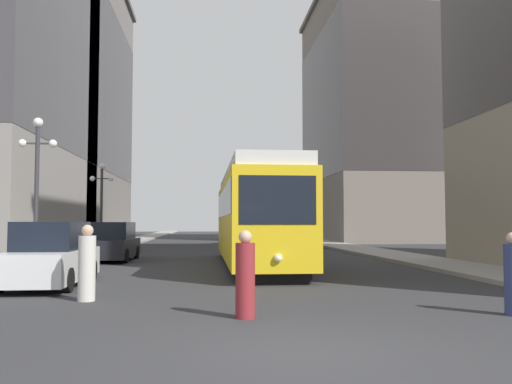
% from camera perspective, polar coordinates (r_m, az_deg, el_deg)
% --- Properties ---
extents(ground_plane, '(200.00, 200.00, 0.00)m').
position_cam_1_polar(ground_plane, '(7.71, 4.77, -16.77)').
color(ground_plane, '#303033').
extents(sidewalk_left, '(2.89, 120.00, 0.15)m').
position_cam_1_polar(sidewalk_left, '(47.95, -13.83, -5.23)').
color(sidewalk_left, gray).
rests_on(sidewalk_left, ground).
extents(sidewalk_right, '(2.89, 120.00, 0.15)m').
position_cam_1_polar(sidewalk_right, '(48.40, 6.45, -5.29)').
color(sidewalk_right, gray).
rests_on(sidewalk_right, ground).
extents(streetcar, '(2.70, 14.62, 3.89)m').
position_cam_1_polar(streetcar, '(22.33, -0.18, -2.50)').
color(streetcar, black).
rests_on(streetcar, ground).
extents(transit_bus, '(2.92, 12.34, 3.45)m').
position_cam_1_polar(transit_bus, '(39.19, 1.83, -3.05)').
color(transit_bus, black).
rests_on(transit_bus, ground).
extents(parked_car_left_near, '(1.97, 5.00, 1.82)m').
position_cam_1_polar(parked_car_left_near, '(26.24, -14.93, -5.24)').
color(parked_car_left_near, black).
rests_on(parked_car_left_near, ground).
extents(parked_car_left_mid, '(1.89, 4.64, 1.82)m').
position_cam_1_polar(parked_car_left_mid, '(16.36, -20.97, -6.41)').
color(parked_car_left_mid, black).
rests_on(parked_car_left_mid, ground).
extents(pedestrian_crossing_near, '(0.39, 0.39, 1.75)m').
position_cam_1_polar(pedestrian_crossing_near, '(13.01, -17.57, -7.46)').
color(pedestrian_crossing_near, beige).
rests_on(pedestrian_crossing_near, ground).
extents(pedestrian_on_sidewalk, '(0.37, 0.37, 1.65)m').
position_cam_1_polar(pedestrian_on_sidewalk, '(10.21, -1.16, -9.06)').
color(pedestrian_on_sidewalk, maroon).
rests_on(pedestrian_on_sidewalk, ground).
extents(lamp_post_left_near, '(1.41, 0.36, 5.56)m').
position_cam_1_polar(lamp_post_left_near, '(21.46, -22.29, 2.31)').
color(lamp_post_left_near, '#333338').
rests_on(lamp_post_left_near, sidewalk_left).
extents(lamp_post_left_far, '(1.41, 0.36, 5.20)m').
position_cam_1_polar(lamp_post_left_far, '(33.25, -16.13, -0.06)').
color(lamp_post_left_far, '#333338').
rests_on(lamp_post_left_far, sidewalk_left).
extents(building_left_midblock, '(11.17, 22.73, 25.33)m').
position_cam_1_polar(building_left_midblock, '(53.18, -20.47, 9.15)').
color(building_left_midblock, slate).
rests_on(building_left_midblock, ground).
extents(building_right_corner, '(13.17, 19.40, 24.97)m').
position_cam_1_polar(building_right_corner, '(56.51, 13.06, 8.10)').
color(building_right_corner, slate).
rests_on(building_right_corner, ground).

